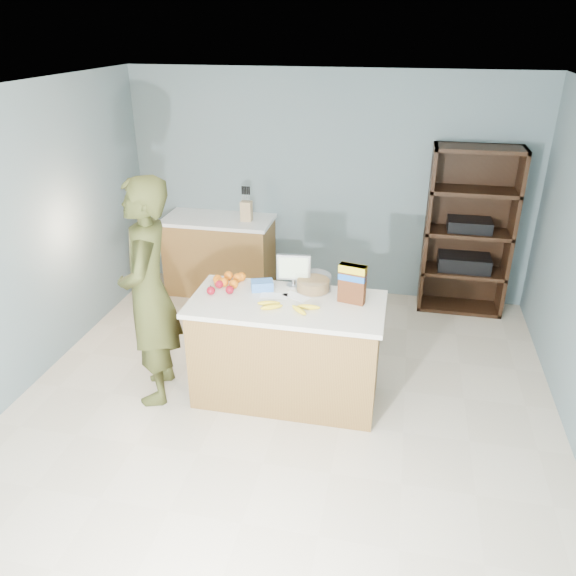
% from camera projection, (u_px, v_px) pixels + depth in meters
% --- Properties ---
extents(floor, '(4.50, 5.00, 0.02)m').
position_uv_depth(floor, '(279.00, 416.00, 4.59)').
color(floor, beige).
rests_on(floor, ground).
extents(walls, '(4.52, 5.02, 2.51)m').
position_uv_depth(walls, '(278.00, 224.00, 3.88)').
color(walls, slate).
rests_on(walls, ground).
extents(counter_peninsula, '(1.56, 0.76, 0.90)m').
position_uv_depth(counter_peninsula, '(287.00, 354.00, 4.68)').
color(counter_peninsula, brown).
rests_on(counter_peninsula, ground).
extents(back_cabinet, '(1.24, 0.62, 0.90)m').
position_uv_depth(back_cabinet, '(220.00, 255.00, 6.57)').
color(back_cabinet, brown).
rests_on(back_cabinet, ground).
extents(shelving_unit, '(0.90, 0.40, 1.80)m').
position_uv_depth(shelving_unit, '(467.00, 234.00, 6.01)').
color(shelving_unit, black).
rests_on(shelving_unit, ground).
extents(person, '(0.62, 0.79, 1.91)m').
position_uv_depth(person, '(149.00, 293.00, 4.49)').
color(person, '#393B19').
rests_on(person, ground).
extents(knife_block, '(0.12, 0.10, 0.31)m').
position_uv_depth(knife_block, '(246.00, 210.00, 6.25)').
color(knife_block, tan).
rests_on(knife_block, back_cabinet).
extents(envelopes, '(0.42, 0.20, 0.00)m').
position_uv_depth(envelopes, '(285.00, 296.00, 4.56)').
color(envelopes, white).
rests_on(envelopes, counter_peninsula).
extents(bananas, '(0.50, 0.18, 0.04)m').
position_uv_depth(bananas, '(287.00, 307.00, 4.35)').
color(bananas, yellow).
rests_on(bananas, counter_peninsula).
extents(apples, '(0.22, 0.20, 0.07)m').
position_uv_depth(apples, '(220.00, 288.00, 4.62)').
color(apples, maroon).
rests_on(apples, counter_peninsula).
extents(oranges, '(0.26, 0.24, 0.08)m').
position_uv_depth(oranges, '(229.00, 280.00, 4.76)').
color(oranges, orange).
rests_on(oranges, counter_peninsula).
extents(blue_carton, '(0.21, 0.17, 0.08)m').
position_uv_depth(blue_carton, '(262.00, 285.00, 4.66)').
color(blue_carton, blue).
rests_on(blue_carton, counter_peninsula).
extents(salad_bowl, '(0.30, 0.30, 0.13)m').
position_uv_depth(salad_bowl, '(313.00, 283.00, 4.65)').
color(salad_bowl, '#267219').
rests_on(salad_bowl, counter_peninsula).
extents(tv, '(0.28, 0.12, 0.28)m').
position_uv_depth(tv, '(294.00, 269.00, 4.68)').
color(tv, silver).
rests_on(tv, counter_peninsula).
extents(cereal_box, '(0.23, 0.12, 0.32)m').
position_uv_depth(cereal_box, '(352.00, 281.00, 4.39)').
color(cereal_box, '#592B14').
rests_on(cereal_box, counter_peninsula).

